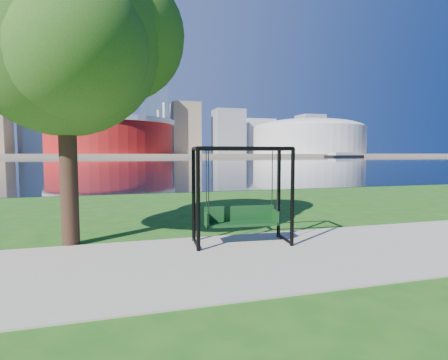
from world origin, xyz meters
name	(u,v)px	position (x,y,z in m)	size (l,w,h in m)	color
ground	(228,253)	(0.00, 0.00, 0.00)	(900.00, 900.00, 0.00)	#1E5114
path	(235,259)	(0.00, -0.50, 0.01)	(120.00, 4.00, 0.03)	#9E937F
river	(131,161)	(0.00, 102.00, 0.01)	(900.00, 180.00, 0.02)	black
far_bank	(126,155)	(0.00, 306.00, 1.00)	(900.00, 228.00, 2.00)	#937F60
stadium	(111,135)	(-10.00, 235.00, 14.23)	(83.00, 83.00, 32.00)	maroon
arena	(308,136)	(135.00, 235.00, 15.87)	(84.00, 84.00, 26.56)	beige
skyline	(120,116)	(-4.27, 319.39, 35.89)	(392.00, 66.00, 96.50)	gray
swing	(241,198)	(0.53, 0.63, 1.12)	(2.35, 1.17, 2.33)	black
park_tree	(62,34)	(-3.44, 1.72, 4.89)	(5.67, 5.12, 7.05)	black
barge	(344,155)	(133.25, 185.83, 1.30)	(29.67, 14.72, 2.87)	black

